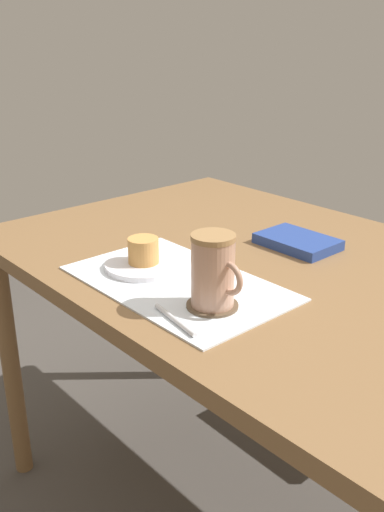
% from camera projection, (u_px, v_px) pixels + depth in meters
% --- Properties ---
extents(dining_table, '(1.27, 0.86, 0.76)m').
position_uv_depth(dining_table, '(259.00, 289.00, 1.31)').
color(dining_table, brown).
rests_on(dining_table, ground_plane).
extents(placemat, '(0.46, 0.28, 0.00)m').
position_uv_depth(placemat, '(177.00, 283.00, 1.16)').
color(placemat, white).
rests_on(placemat, dining_table).
extents(pastry_plate, '(0.17, 0.17, 0.01)m').
position_uv_depth(pastry_plate, '(144.00, 265.00, 1.22)').
color(pastry_plate, white).
rests_on(pastry_plate, placemat).
extents(pastry, '(0.07, 0.07, 0.05)m').
position_uv_depth(pastry, '(143.00, 250.00, 1.21)').
color(pastry, tan).
rests_on(pastry, pastry_plate).
extents(coffee_coaster, '(0.10, 0.10, 0.00)m').
position_uv_depth(coffee_coaster, '(212.00, 305.00, 1.05)').
color(coffee_coaster, brown).
rests_on(coffee_coaster, placemat).
extents(coffee_mug, '(0.11, 0.08, 0.14)m').
position_uv_depth(coffee_mug, '(214.00, 270.00, 1.02)').
color(coffee_mug, tan).
rests_on(coffee_mug, coffee_coaster).
extents(teaspoon, '(0.13, 0.03, 0.01)m').
position_uv_depth(teaspoon, '(175.00, 320.00, 0.99)').
color(teaspoon, silver).
rests_on(teaspoon, placemat).
extents(small_book, '(0.18, 0.12, 0.02)m').
position_uv_depth(small_book, '(298.00, 242.00, 1.35)').
color(small_book, navy).
rests_on(small_book, dining_table).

